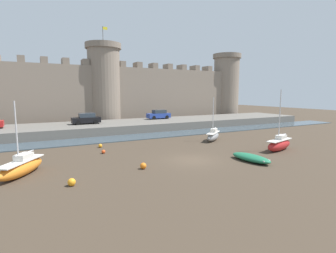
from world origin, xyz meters
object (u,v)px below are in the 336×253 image
sailboat_foreground_centre (213,136)px  sailboat_midflat_right (279,144)px  mooring_buoy_off_centre (103,152)px  car_quay_centre_west (86,119)px  rowboat_near_channel_right (251,158)px  car_quay_west (159,115)px  mooring_buoy_near_channel (72,182)px  sailboat_midflat_left (21,167)px  mooring_buoy_mid_mud (143,166)px  mooring_buoy_near_shore (100,146)px

sailboat_foreground_centre → sailboat_midflat_right: 8.14m
mooring_buoy_off_centre → car_quay_centre_west: bearing=85.4°
rowboat_near_channel_right → car_quay_west: size_ratio=0.99×
car_quay_west → car_quay_centre_west: same height
car_quay_west → car_quay_centre_west: 13.04m
mooring_buoy_off_centre → mooring_buoy_near_channel: 9.02m
mooring_buoy_off_centre → sailboat_foreground_centre: bearing=2.6°
mooring_buoy_off_centre → sailboat_midflat_left: bearing=-149.0°
sailboat_midflat_right → car_quay_centre_west: sailboat_midflat_right is taller
mooring_buoy_off_centre → rowboat_near_channel_right: bearing=-39.9°
mooring_buoy_off_centre → car_quay_west: bearing=49.9°
mooring_buoy_mid_mud → mooring_buoy_near_channel: bearing=-166.0°
car_quay_centre_west → mooring_buoy_mid_mud: bearing=-89.2°
sailboat_midflat_left → mooring_buoy_near_shore: size_ratio=13.11×
mooring_buoy_mid_mud → car_quay_west: size_ratio=0.12×
sailboat_midflat_left → car_quay_west: size_ratio=1.32×
sailboat_midflat_left → car_quay_centre_west: sailboat_midflat_left is taller
mooring_buoy_near_shore → mooring_buoy_off_centre: bearing=-97.6°
rowboat_near_channel_right → car_quay_west: car_quay_west is taller
rowboat_near_channel_right → mooring_buoy_near_channel: size_ratio=8.00×
car_quay_centre_west → car_quay_west: bearing=8.1°
rowboat_near_channel_right → mooring_buoy_near_channel: 14.75m
sailboat_midflat_left → car_quay_west: bearing=44.8°
car_quay_west → car_quay_centre_west: bearing=-171.9°
mooring_buoy_off_centre → mooring_buoy_near_channel: bearing=-116.6°
sailboat_foreground_centre → mooring_buoy_near_channel: size_ratio=10.71×
sailboat_midflat_right → mooring_buoy_off_centre: (-16.47, 7.09, -0.49)m
sailboat_foreground_centre → mooring_buoy_mid_mud: bearing=-149.5°
sailboat_midflat_left → rowboat_near_channel_right: 18.24m
sailboat_foreground_centre → rowboat_near_channel_right: sailboat_foreground_centre is taller
car_quay_west → sailboat_midflat_left: bearing=-135.2°
rowboat_near_channel_right → mooring_buoy_near_channel: rowboat_near_channel_right is taller
car_quay_west → car_quay_centre_west: size_ratio=1.00×
mooring_buoy_off_centre → car_quay_centre_west: car_quay_centre_west is taller
sailboat_foreground_centre → rowboat_near_channel_right: bearing=-108.6°
sailboat_foreground_centre → car_quay_centre_west: 19.16m
sailboat_midflat_right → rowboat_near_channel_right: 6.09m
mooring_buoy_near_channel → car_quay_west: (18.15, 24.81, 1.83)m
sailboat_midflat_right → mooring_buoy_near_shore: sailboat_midflat_right is taller
sailboat_foreground_centre → mooring_buoy_near_channel: 19.92m
sailboat_midflat_left → sailboat_midflat_right: bearing=-7.1°
sailboat_foreground_centre → sailboat_midflat_right: sailboat_midflat_right is taller
mooring_buoy_mid_mud → mooring_buoy_near_shore: bearing=96.3°
rowboat_near_channel_right → car_quay_centre_west: (-9.49, 23.82, 1.75)m
sailboat_foreground_centre → sailboat_midflat_right: size_ratio=0.86×
rowboat_near_channel_right → mooring_buoy_mid_mud: size_ratio=8.13×
sailboat_midflat_left → mooring_buoy_mid_mud: 8.78m
mooring_buoy_mid_mud → car_quay_centre_west: (-0.28, 21.59, 1.83)m
sailboat_foreground_centre → mooring_buoy_off_centre: size_ratio=14.36×
mooring_buoy_off_centre → car_quay_west: car_quay_west is taller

